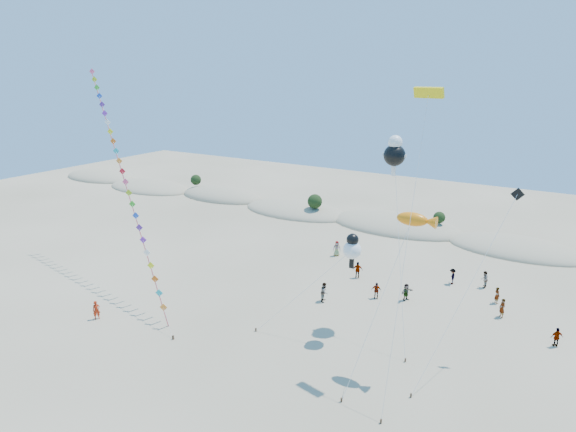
{
  "coord_description": "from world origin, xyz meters",
  "views": [
    {
      "loc": [
        20.6,
        -18.5,
        20.96
      ],
      "look_at": [
        1.01,
        14.0,
        9.68
      ],
      "focal_mm": 30.0,
      "sensor_mm": 36.0,
      "label": 1
    }
  ],
  "objects_px": {
    "fish_kite": "(416,220)",
    "flyer_foreground": "(96,310)",
    "parafoil_kite": "(428,100)",
    "kite_train": "(123,173)"
  },
  "relations": [
    {
      "from": "fish_kite",
      "to": "kite_train",
      "type": "bearing_deg",
      "value": 178.6
    },
    {
      "from": "flyer_foreground",
      "to": "fish_kite",
      "type": "bearing_deg",
      "value": -44.7
    },
    {
      "from": "kite_train",
      "to": "fish_kite",
      "type": "height_order",
      "value": "kite_train"
    },
    {
      "from": "fish_kite",
      "to": "parafoil_kite",
      "type": "bearing_deg",
      "value": 98.6
    },
    {
      "from": "fish_kite",
      "to": "flyer_foreground",
      "type": "bearing_deg",
      "value": -164.21
    },
    {
      "from": "fish_kite",
      "to": "parafoil_kite",
      "type": "relative_size",
      "value": 0.59
    },
    {
      "from": "parafoil_kite",
      "to": "flyer_foreground",
      "type": "xyz_separation_m",
      "value": [
        -25.53,
        -8.17,
        -18.41
      ]
    },
    {
      "from": "parafoil_kite",
      "to": "flyer_foreground",
      "type": "relative_size",
      "value": 11.74
    },
    {
      "from": "kite_train",
      "to": "parafoil_kite",
      "type": "xyz_separation_m",
      "value": [
        29.93,
        0.18,
        7.92
      ]
    },
    {
      "from": "kite_train",
      "to": "parafoil_kite",
      "type": "height_order",
      "value": "kite_train"
    }
  ]
}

